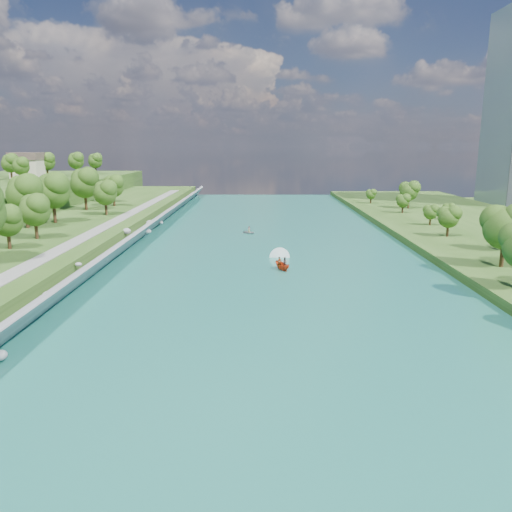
{
  "coord_description": "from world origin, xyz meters",
  "views": [
    {
      "loc": [
        -1.54,
        -64.0,
        19.15
      ],
      "look_at": [
        -2.02,
        11.98,
        2.5
      ],
      "focal_mm": 35.0,
      "sensor_mm": 36.0,
      "label": 1
    }
  ],
  "objects": [
    {
      "name": "riverside_path",
      "position": [
        -32.5,
        20.0,
        3.55
      ],
      "size": [
        3.0,
        200.0,
        0.1
      ],
      "primitive_type": "cube",
      "color": "gray",
      "rests_on": "berm_west"
    },
    {
      "name": "river_water",
      "position": [
        0.0,
        20.0,
        0.05
      ],
      "size": [
        55.0,
        240.0,
        0.1
      ],
      "primitive_type": "cube",
      "color": "#1A6553",
      "rests_on": "ground"
    },
    {
      "name": "raft",
      "position": [
        -3.79,
        46.72,
        0.48
      ],
      "size": [
        3.99,
        4.02,
        1.61
      ],
      "rotation": [
        0.0,
        0.0,
        0.76
      ],
      "color": "gray",
      "rests_on": "river_water"
    },
    {
      "name": "riprap_bank",
      "position": [
        -25.85,
        19.57,
        1.81
      ],
      "size": [
        3.83,
        236.0,
        4.07
      ],
      "color": "slate",
      "rests_on": "ground"
    },
    {
      "name": "motorboat",
      "position": [
        2.09,
        14.74,
        0.69
      ],
      "size": [
        3.6,
        18.73,
        2.19
      ],
      "rotation": [
        0.0,
        0.0,
        3.57
      ],
      "color": "red",
      "rests_on": "river_water"
    },
    {
      "name": "trees_east",
      "position": [
        36.28,
        10.77,
        6.38
      ],
      "size": [
        17.98,
        140.81,
        11.23
      ],
      "color": "#294813",
      "rests_on": "berm_east"
    },
    {
      "name": "ridge_west",
      "position": [
        -82.5,
        95.0,
        4.5
      ],
      "size": [
        60.0,
        120.0,
        9.0
      ],
      "primitive_type": "cube",
      "color": "#2D5119",
      "rests_on": "ground"
    },
    {
      "name": "trees_ridge",
      "position": [
        -72.26,
        98.33,
        13.84
      ],
      "size": [
        20.74,
        66.17,
        10.45
      ],
      "color": "#294813",
      "rests_on": "ridge_west"
    },
    {
      "name": "ground",
      "position": [
        0.0,
        0.0,
        0.0
      ],
      "size": [
        260.0,
        260.0,
        0.0
      ],
      "primitive_type": "plane",
      "color": "#2D5119",
      "rests_on": "ground"
    }
  ]
}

